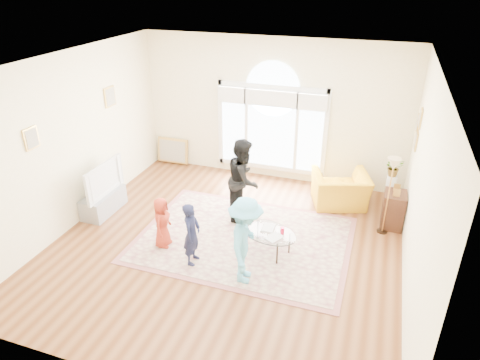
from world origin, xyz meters
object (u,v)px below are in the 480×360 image
(television, at_px, (100,178))
(area_rug, at_px, (244,239))
(tv_console, at_px, (104,202))
(armchair, at_px, (340,190))
(coffee_table, at_px, (267,232))

(television, bearing_deg, area_rug, -0.63)
(tv_console, height_order, armchair, armchair)
(tv_console, relative_size, armchair, 0.92)
(tv_console, bearing_deg, coffee_table, -4.14)
(area_rug, xyz_separation_m, television, (-2.99, 0.03, 0.74))
(tv_console, distance_m, television, 0.54)
(television, bearing_deg, tv_console, 180.00)
(armchair, bearing_deg, television, 3.17)
(tv_console, height_order, coffee_table, coffee_table)
(television, relative_size, armchair, 1.05)
(television, distance_m, armchair, 4.84)
(television, relative_size, coffee_table, 0.94)
(area_rug, height_order, armchair, armchair)
(area_rug, height_order, tv_console, tv_console)
(area_rug, xyz_separation_m, tv_console, (-3.00, 0.03, 0.20))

